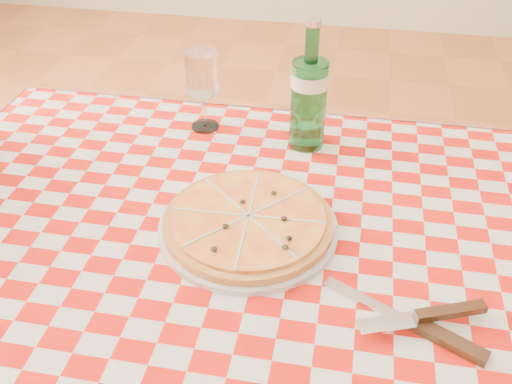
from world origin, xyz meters
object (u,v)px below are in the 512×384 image
at_px(dining_table, 261,288).
at_px(pizza_plate, 248,221).
at_px(water_bottle, 309,86).
at_px(wine_glass, 203,91).

relative_size(dining_table, pizza_plate, 4.03).
distance_m(water_bottle, wine_glass, 0.23).
height_order(water_bottle, wine_glass, water_bottle).
bearing_deg(pizza_plate, water_bottle, 77.34).
height_order(dining_table, pizza_plate, pizza_plate).
bearing_deg(wine_glass, water_bottle, -7.54).
relative_size(water_bottle, wine_glass, 1.54).
xyz_separation_m(pizza_plate, water_bottle, (0.06, 0.28, 0.11)).
relative_size(dining_table, wine_glass, 7.11).
bearing_deg(water_bottle, pizza_plate, -102.66).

